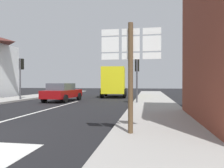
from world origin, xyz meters
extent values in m
plane|color=black|center=(0.00, 10.00, 0.00)|extent=(80.00, 80.00, 0.00)
cube|color=#9E9B96|center=(6.06, 8.00, 0.07)|extent=(2.98, 44.00, 0.14)
cube|color=silver|center=(0.00, 6.00, 0.01)|extent=(0.16, 12.00, 0.01)
cube|color=maroon|center=(-1.23, 11.83, 0.62)|extent=(2.03, 4.31, 0.60)
cube|color=#47515B|center=(-1.24, 11.58, 1.19)|extent=(1.69, 2.20, 0.55)
cylinder|color=black|center=(-2.01, 13.23, 0.32)|extent=(0.26, 0.65, 0.64)
cylinder|color=black|center=(-0.26, 13.11, 0.32)|extent=(0.26, 0.65, 0.64)
cylinder|color=black|center=(-2.19, 10.54, 0.32)|extent=(0.26, 0.65, 0.64)
cylinder|color=black|center=(-0.45, 10.42, 0.32)|extent=(0.26, 0.65, 0.64)
cube|color=yellow|center=(2.20, 16.91, 1.75)|extent=(2.49, 3.86, 2.60)
cube|color=yellow|center=(2.00, 19.40, 1.45)|extent=(2.19, 1.46, 2.00)
cube|color=#47515B|center=(2.00, 19.45, 2.25)|extent=(1.76, 0.24, 0.70)
cylinder|color=black|center=(0.91, 19.27, 0.45)|extent=(0.35, 0.92, 0.90)
cylinder|color=black|center=(3.10, 19.44, 0.45)|extent=(0.35, 0.92, 0.90)
cylinder|color=black|center=(1.18, 15.88, 0.45)|extent=(0.35, 0.92, 0.90)
cylinder|color=black|center=(3.37, 16.05, 0.45)|extent=(0.35, 0.92, 0.90)
cylinder|color=brown|center=(5.17, 1.11, 1.60)|extent=(0.14, 0.14, 3.20)
cube|color=white|center=(4.59, 1.16, 2.96)|extent=(0.50, 0.03, 0.18)
cube|color=black|center=(4.59, 1.18, 2.96)|extent=(0.43, 0.01, 0.13)
cube|color=white|center=(4.59, 1.16, 2.62)|extent=(0.50, 0.03, 0.42)
cube|color=black|center=(4.59, 1.18, 2.62)|extent=(0.43, 0.01, 0.32)
cube|color=white|center=(4.59, 1.16, 2.28)|extent=(0.50, 0.03, 0.18)
cube|color=black|center=(4.59, 1.18, 2.28)|extent=(0.43, 0.01, 0.13)
cube|color=white|center=(5.17, 1.16, 2.96)|extent=(0.50, 0.03, 0.18)
cube|color=black|center=(5.17, 1.18, 2.96)|extent=(0.43, 0.01, 0.13)
cube|color=white|center=(5.17, 1.16, 2.62)|extent=(0.50, 0.03, 0.42)
cube|color=black|center=(5.17, 1.18, 2.62)|extent=(0.43, 0.01, 0.32)
cube|color=white|center=(5.17, 1.16, 2.28)|extent=(0.50, 0.03, 0.18)
cube|color=black|center=(5.17, 1.18, 2.28)|extent=(0.43, 0.01, 0.13)
cube|color=white|center=(5.75, 1.16, 2.96)|extent=(0.50, 0.03, 0.18)
cube|color=black|center=(5.75, 1.18, 2.96)|extent=(0.43, 0.01, 0.13)
cube|color=white|center=(5.75, 1.16, 2.62)|extent=(0.50, 0.03, 0.42)
cube|color=black|center=(5.75, 1.18, 2.62)|extent=(0.43, 0.01, 0.32)
cube|color=white|center=(5.75, 1.16, 2.28)|extent=(0.50, 0.03, 0.18)
cube|color=black|center=(5.75, 1.18, 2.28)|extent=(0.43, 0.01, 0.13)
cylinder|color=#47474C|center=(-4.87, 11.62, 1.77)|extent=(0.12, 0.12, 3.53)
cube|color=black|center=(-4.87, 11.82, 3.08)|extent=(0.30, 0.28, 0.90)
sphere|color=#360303|center=(-4.87, 11.96, 3.35)|extent=(0.18, 0.18, 0.18)
sphere|color=orange|center=(-4.87, 11.96, 3.07)|extent=(0.18, 0.18, 0.18)
sphere|color=black|center=(-4.87, 11.96, 2.79)|extent=(0.18, 0.18, 0.18)
cylinder|color=#47474C|center=(4.87, 10.32, 1.61)|extent=(0.12, 0.12, 3.22)
cube|color=black|center=(4.87, 10.52, 2.77)|extent=(0.30, 0.28, 0.90)
sphere|color=#360303|center=(4.87, 10.66, 3.04)|extent=(0.18, 0.18, 0.18)
sphere|color=orange|center=(4.87, 10.66, 2.76)|extent=(0.18, 0.18, 0.18)
sphere|color=black|center=(4.87, 10.66, 2.48)|extent=(0.18, 0.18, 0.18)
camera|label=1|loc=(5.65, -4.88, 1.55)|focal=34.74mm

